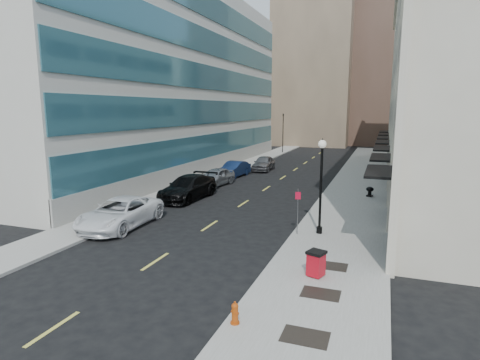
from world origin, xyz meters
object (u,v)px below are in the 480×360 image
Objects in this scene: sign_post at (298,205)px; urn_planter at (370,191)px; car_silver_sedan at (216,177)px; trash_bin at (316,263)px; car_grey_sedan at (264,163)px; traffic_signal at (283,116)px; lamppost at (321,178)px; car_blue_sedan at (234,169)px; car_white_van at (120,213)px; car_black_pickup at (188,188)px; fire_hydrant at (235,313)px.

urn_planter is at bearing 52.98° from sign_post.
car_silver_sedan is 20.92m from trash_bin.
trash_bin is (10.36, -27.38, -0.09)m from car_grey_sedan.
traffic_signal reaches higher than urn_planter.
lamppost is 11.17m from urn_planter.
lamppost reaches higher than car_blue_sedan.
sign_post is at bearing 7.86° from car_white_van.
sign_post is 3.24× the size of urn_planter.
car_silver_sedan is 15.64m from sign_post.
car_black_pickup is at bearing -81.89° from car_blue_sedan.
car_white_van is 7.90× the size of urn_planter.
trash_bin reaches higher than urn_planter.
car_silver_sedan reaches higher than fire_hydrant.
trash_bin is 0.43× the size of sign_post.
fire_hydrant is at bearing -77.65° from car_grey_sedan.
car_grey_sedan reaches higher than car_silver_sedan.
car_white_van is 1.17× the size of lamppost.
car_blue_sedan is at bearing -110.10° from car_grey_sedan.
trash_bin is 0.21× the size of lamppost.
car_blue_sedan is 6.15× the size of urn_planter.
car_silver_sedan is 0.90× the size of lamppost.
trash_bin is (11.96, -22.28, -0.05)m from car_blue_sedan.
lamppost reaches higher than car_black_pickup.
car_black_pickup is at bearing -88.31° from traffic_signal.
car_white_van reaches higher than trash_bin.
car_blue_sedan is 1.89× the size of sign_post.
trash_bin is 1.39× the size of urn_planter.
urn_planter is at bearing 4.19° from car_silver_sedan.
car_silver_sedan is at bearing 134.06° from lamppost.
sign_post is (10.10, -17.05, 0.97)m from car_blue_sedan.
car_blue_sedan is (-0.12, 5.04, -0.02)m from car_silver_sedan.
car_blue_sedan is (0.70, -23.21, -4.94)m from traffic_signal.
car_blue_sedan is 25.29m from trash_bin.
car_grey_sedan reaches higher than urn_planter.
car_black_pickup reaches higher than fire_hydrant.
lamppost is 6.76× the size of urn_planter.
car_white_van is 18.79m from car_blue_sedan.
car_black_pickup is 18.80m from fire_hydrant.
car_grey_sedan is 16.09m from urn_planter.
car_silver_sedan is 13.31m from urn_planter.
car_black_pickup is at bearing 152.39° from lamppost.
car_grey_sedan is (1.30, 15.89, -0.07)m from car_black_pickup.
fire_hydrant is at bearing -91.77° from trash_bin.
sign_post is (9.80, -6.26, 0.86)m from car_black_pickup.
fire_hydrant is 21.20m from urn_planter.
car_silver_sedan is 0.99× the size of car_blue_sedan.
car_white_van reaches higher than car_blue_sedan.
car_black_pickup is at bearing -80.56° from car_silver_sedan.
trash_bin is (12.66, -45.49, -4.99)m from traffic_signal.
fire_hydrant is at bearing -95.71° from lamppost.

